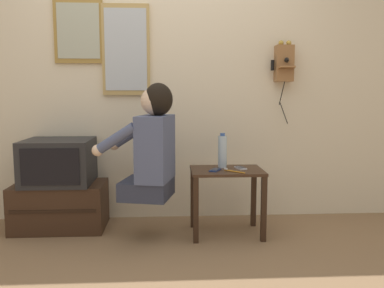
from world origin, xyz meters
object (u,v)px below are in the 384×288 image
object	(u,v)px
framed_picture	(79,31)
water_bottle	(222,151)
television	(59,162)
wall_phone_antique	(284,63)
cell_phone_spare	(241,168)
wall_mirror	(126,50)
person	(152,145)
cell_phone_held	(215,170)
toothbrush	(233,171)

from	to	relation	value
framed_picture	water_bottle	xyz separation A→B (m)	(1.20, -0.38, -1.00)
television	wall_phone_antique	world-z (taller)	wall_phone_antique
cell_phone_spare	water_bottle	bearing A→B (deg)	137.94
wall_mirror	water_bottle	world-z (taller)	wall_mirror
person	cell_phone_held	distance (m)	0.53
person	television	xyz separation A→B (m)	(-0.78, 0.30, -0.17)
cell_phone_held	water_bottle	world-z (taller)	water_bottle
cell_phone_held	water_bottle	xyz separation A→B (m)	(0.08, 0.15, 0.13)
cell_phone_spare	television	bearing A→B (deg)	158.26
toothbrush	cell_phone_spare	bearing A→B (deg)	11.14
person	framed_picture	distance (m)	1.25
wall_phone_antique	wall_mirror	size ratio (longest dim) A/B	0.94
cell_phone_spare	toothbrush	world-z (taller)	toothbrush
water_bottle	toothbrush	distance (m)	0.24
wall_mirror	toothbrush	bearing A→B (deg)	-34.01
cell_phone_held	toothbrush	xyz separation A→B (m)	(0.13, -0.05, 0.00)
cell_phone_held	wall_mirror	bearing A→B (deg)	170.81
framed_picture	wall_mirror	distance (m)	0.43
framed_picture	wall_mirror	bearing A→B (deg)	-0.45
television	cell_phone_held	bearing A→B (deg)	-12.25
cell_phone_spare	water_bottle	xyz separation A→B (m)	(-0.14, 0.07, 0.13)
television	wall_mirror	world-z (taller)	wall_mirror
wall_mirror	water_bottle	distance (m)	1.22
wall_phone_antique	framed_picture	bearing A→B (deg)	178.57
framed_picture	cell_phone_held	world-z (taller)	framed_picture
cell_phone_held	cell_phone_spare	distance (m)	0.23
wall_phone_antique	wall_mirror	distance (m)	1.39
wall_mirror	toothbrush	distance (m)	1.42
person	framed_picture	size ratio (longest dim) A/B	1.62
wall_phone_antique	framed_picture	world-z (taller)	framed_picture
cell_phone_held	toothbrush	world-z (taller)	toothbrush
television	framed_picture	size ratio (longest dim) A/B	1.01
wall_phone_antique	toothbrush	xyz separation A→B (m)	(-0.53, -0.54, -0.86)
television	water_bottle	xyz separation A→B (m)	(1.35, -0.13, 0.09)
water_bottle	cell_phone_spare	bearing A→B (deg)	-28.10
person	cell_phone_spare	world-z (taller)	person
television	cell_phone_held	xyz separation A→B (m)	(1.27, -0.28, -0.03)
wall_phone_antique	television	bearing A→B (deg)	-173.86
toothbrush	television	bearing A→B (deg)	120.43
wall_phone_antique	toothbrush	world-z (taller)	wall_phone_antique
wall_phone_antique	cell_phone_spare	size ratio (longest dim) A/B	5.43
person	cell_phone_spare	bearing A→B (deg)	-68.66
wall_mirror	toothbrush	xyz separation A→B (m)	(0.86, -0.58, -0.97)
framed_picture	television	bearing A→B (deg)	-119.91
television	toothbrush	bearing A→B (deg)	-13.21
television	wall_mirror	distance (m)	1.12
cell_phone_spare	water_bottle	distance (m)	0.20
water_bottle	toothbrush	bearing A→B (deg)	-74.22
cell_phone_spare	toothbrush	bearing A→B (deg)	-136.47
wall_phone_antique	toothbrush	size ratio (longest dim) A/B	5.06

